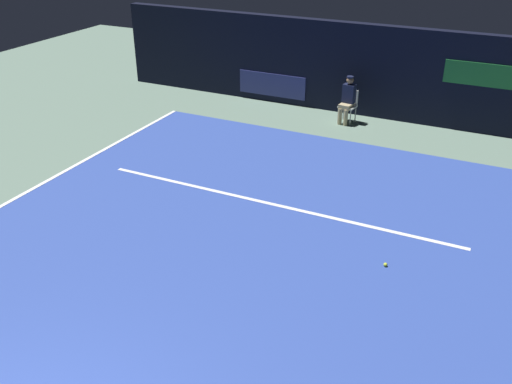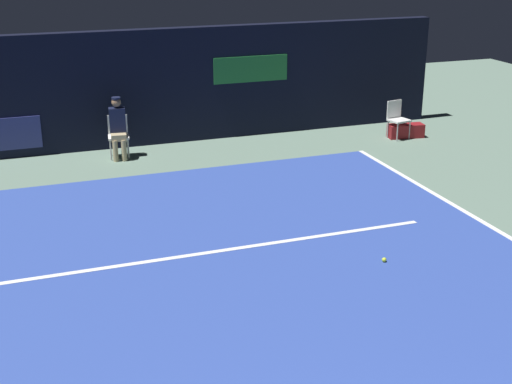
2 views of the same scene
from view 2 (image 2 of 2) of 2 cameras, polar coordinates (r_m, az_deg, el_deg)
name	(u,v)px [view 2 (image 2 of 2)]	position (r m, az deg, el deg)	size (l,w,h in m)	color
ground_plane	(232,327)	(8.97, -1.95, -10.75)	(31.03, 31.03, 0.00)	slate
court_surface	(232,327)	(8.97, -1.95, -10.71)	(10.12, 12.33, 0.01)	#2D479E
line_service	(188,256)	(10.80, -5.49, -5.10)	(7.89, 0.10, 0.01)	white
back_wall	(114,90)	(16.24, -11.26, 7.99)	(15.74, 0.33, 2.60)	black
line_judge_on_chair	(118,127)	(15.52, -10.99, 5.13)	(0.49, 0.56, 1.32)	white
courtside_chair_near	(397,117)	(17.16, 11.23, 5.90)	(0.51, 0.49, 0.88)	white
tennis_ball	(384,260)	(10.72, 10.22, -5.36)	(0.07, 0.07, 0.07)	#CCE033
equipment_bag	(406,131)	(17.31, 11.89, 4.81)	(0.84, 0.32, 0.32)	maroon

